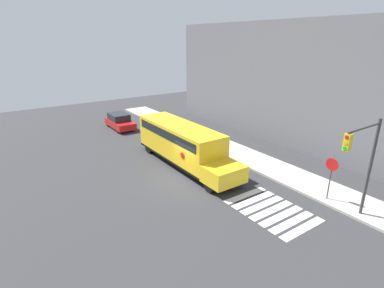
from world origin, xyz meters
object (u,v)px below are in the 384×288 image
(parked_car, at_px, (120,121))
(school_bus, at_px, (182,142))
(stop_sign, at_px, (331,173))
(traffic_light, at_px, (363,158))

(parked_car, bearing_deg, school_bus, 1.56)
(stop_sign, bearing_deg, school_bus, -157.42)
(school_bus, bearing_deg, stop_sign, 22.58)
(school_bus, xyz_separation_m, stop_sign, (9.72, 4.04, 0.11))
(school_bus, distance_m, traffic_light, 12.26)
(traffic_light, bearing_deg, school_bus, -164.79)
(stop_sign, bearing_deg, parked_car, -168.62)
(traffic_light, bearing_deg, parked_car, -171.57)
(stop_sign, relative_size, traffic_light, 0.50)
(school_bus, height_order, traffic_light, traffic_light)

